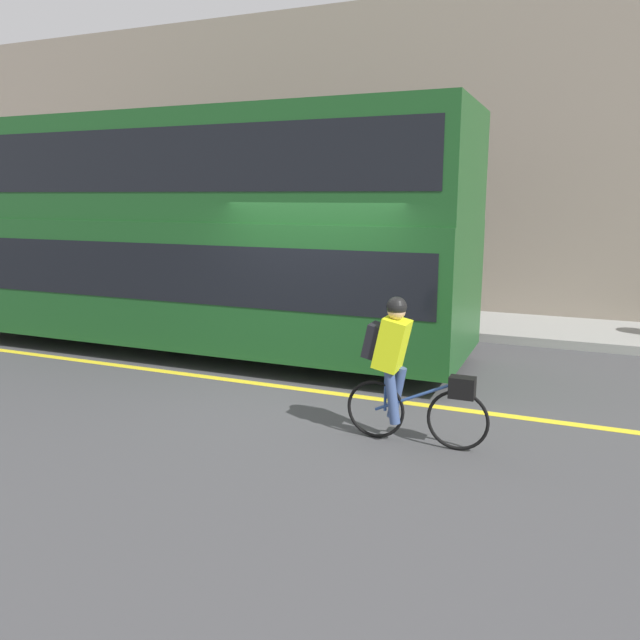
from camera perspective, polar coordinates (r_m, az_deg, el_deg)
The scene contains 6 objects.
ground_plane at distance 8.49m, azimuth -1.20°, elevation -6.44°, with size 80.00×80.00×0.00m, color #424244.
road_center_line at distance 8.50m, azimuth -1.17°, elevation -6.40°, with size 50.00×0.14×0.01m, color yellow.
sidewalk_curb at distance 12.96m, azimuth 7.59°, elevation 0.08°, with size 60.00×2.25×0.16m.
building_facade at distance 13.97m, azimuth 9.36°, elevation 14.17°, with size 60.00×0.30×6.62m.
bus at distance 10.63m, azimuth -11.86°, elevation 8.48°, with size 9.21×2.47×3.81m.
cyclist_on_bike at distance 6.60m, azimuth 7.46°, elevation -4.08°, with size 1.53×0.32×1.57m.
Camera 1 is at (3.28, -7.39, 2.60)m, focal length 35.00 mm.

